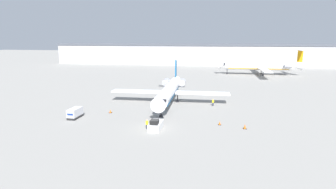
{
  "coord_description": "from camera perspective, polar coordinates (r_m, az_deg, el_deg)",
  "views": [
    {
      "loc": [
        10.58,
        -42.45,
        15.47
      ],
      "look_at": [
        0.0,
        14.21,
        3.25
      ],
      "focal_mm": 28.0,
      "sensor_mm": 36.0,
      "label": 1
    }
  ],
  "objects": [
    {
      "name": "worker_by_wing",
      "position": [
        62.65,
        9.78,
        -1.69
      ],
      "size": [
        0.4,
        0.24,
        1.65
      ],
      "color": "#232838",
      "rests_on": "ground"
    },
    {
      "name": "traffic_cone_left",
      "position": [
        57.5,
        -12.44,
        -3.59
      ],
      "size": [
        0.66,
        0.66,
        0.68
      ],
      "color": "black",
      "rests_on": "ground"
    },
    {
      "name": "traffic_cone_right",
      "position": [
        49.34,
        11.19,
        -6.13
      ],
      "size": [
        0.54,
        0.54,
        0.7
      ],
      "color": "black",
      "rests_on": "ground"
    },
    {
      "name": "traffic_cone_mid",
      "position": [
        48.29,
        16.38,
        -6.72
      ],
      "size": [
        0.62,
        0.62,
        0.83
      ],
      "color": "black",
      "rests_on": "ground"
    },
    {
      "name": "terminal_building",
      "position": [
        163.04,
        6.92,
        8.71
      ],
      "size": [
        180.0,
        16.8,
        12.83
      ],
      "color": "#B2B2B7",
      "rests_on": "ground"
    },
    {
      "name": "airplane_parked_far_left",
      "position": [
        122.56,
        19.39,
        5.91
      ],
      "size": [
        35.33,
        35.31,
        10.94
      ],
      "color": "white",
      "rests_on": "ground"
    },
    {
      "name": "airplane_main",
      "position": [
        64.62,
        0.36,
        1.08
      ],
      "size": [
        29.31,
        30.78,
        9.68
      ],
      "color": "silver",
      "rests_on": "ground"
    },
    {
      "name": "ground_plane",
      "position": [
        46.4,
        -3.25,
        -7.52
      ],
      "size": [
        600.0,
        600.0,
        0.0
      ],
      "primitive_type": "plane",
      "color": "gray"
    },
    {
      "name": "worker_near_tug",
      "position": [
        46.22,
        -4.6,
        -6.42
      ],
      "size": [
        0.4,
        0.24,
        1.74
      ],
      "color": "#232838",
      "rests_on": "ground"
    },
    {
      "name": "pushback_tug",
      "position": [
        46.3,
        -2.68,
        -6.63
      ],
      "size": [
        1.99,
        4.41,
        1.89
      ],
      "color": "silver",
      "rests_on": "ground"
    },
    {
      "name": "luggage_cart",
      "position": [
        55.55,
        -19.59,
        -3.84
      ],
      "size": [
        1.68,
        3.59,
        2.0
      ],
      "color": "#232326",
      "rests_on": "ground"
    }
  ]
}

